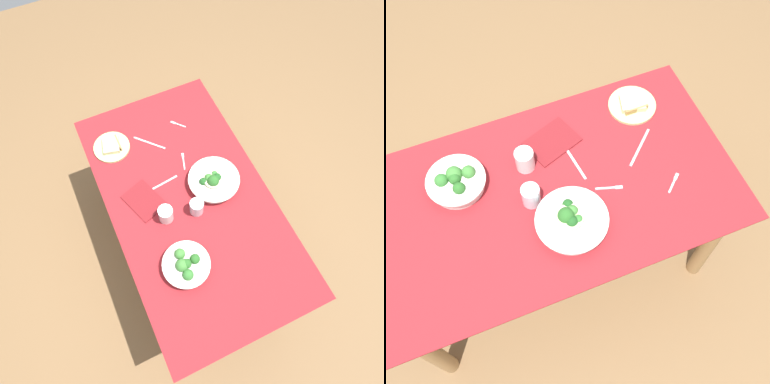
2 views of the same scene
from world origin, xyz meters
TOP-DOWN VIEW (x-y plane):
  - ground_plane at (0.00, 0.00)m, footprint 6.00×6.00m
  - dining_table at (0.00, 0.00)m, footprint 1.46×0.81m
  - broccoli_bowl_far at (-0.31, 0.16)m, footprint 0.23×0.23m
  - broccoli_bowl_near at (0.04, -0.16)m, footprint 0.27×0.27m
  - bread_side_plate at (0.48, 0.26)m, footprint 0.20×0.20m
  - water_glass_center at (-0.04, 0.15)m, footprint 0.07×0.07m
  - water_glass_side at (-0.07, -0.01)m, footprint 0.07×0.07m
  - fork_by_far_bowl at (0.47, -0.14)m, footprint 0.08×0.07m
  - fork_by_near_bowl at (0.23, -0.07)m, footprint 0.10×0.04m
  - table_knife_left at (0.42, 0.06)m, footprint 0.15×0.14m
  - table_knife_right at (0.14, 0.10)m, footprint 0.04×0.21m
  - napkin_folded_upper at (0.10, 0.21)m, footprint 0.24×0.21m

SIDE VIEW (x-z plane):
  - ground_plane at x=0.00m, z-range 0.00..0.00m
  - dining_table at x=0.00m, z-range 0.24..0.96m
  - table_knife_left at x=0.42m, z-range 0.72..0.72m
  - table_knife_right at x=0.14m, z-range 0.72..0.72m
  - fork_by_near_bowl at x=0.23m, z-range 0.72..0.72m
  - fork_by_far_bowl at x=0.47m, z-range 0.72..0.72m
  - napkin_folded_upper at x=0.10m, z-range 0.72..0.73m
  - bread_side_plate at x=0.48m, z-range 0.71..0.75m
  - broccoli_bowl_near at x=0.04m, z-range 0.70..0.80m
  - broccoli_bowl_far at x=-0.31m, z-range 0.71..0.80m
  - water_glass_side at x=-0.07m, z-range 0.72..0.81m
  - water_glass_center at x=-0.04m, z-range 0.72..0.81m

